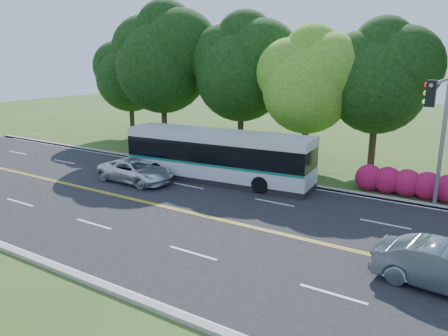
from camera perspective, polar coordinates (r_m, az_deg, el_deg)
The scene contains 11 objects.
ground at distance 19.43m, azimuth 3.30°, elevation -7.66°, with size 120.00×120.00×0.00m, color #304F1A.
road at distance 19.43m, azimuth 3.30°, elevation -7.63°, with size 60.00×14.00×0.02m, color black.
curb_north at distance 25.55m, azimuth 11.18°, elevation -2.27°, with size 60.00×0.30×0.15m, color #9E988E.
curb_south at distance 14.23m, azimuth -11.57°, elevation -16.42°, with size 60.00×0.30×0.15m, color #9E988E.
grass_verge at distance 27.23m, azimuth 12.62°, elevation -1.36°, with size 60.00×4.00×0.10m, color #304F1A.
lane_markings at distance 19.47m, azimuth 3.05°, elevation -7.54°, with size 57.60×13.82×0.00m.
tree_row at distance 31.15m, azimuth 6.22°, elevation 13.31°, with size 44.70×9.10×13.84m.
traffic_signal at distance 21.43m, azimuth 26.43°, elevation 5.89°, with size 0.42×6.10×7.00m.
transit_bus at distance 25.90m, azimuth -0.84°, elevation 1.50°, with size 11.60×3.52×2.99m.
sedan at distance 15.87m, azimuth 27.12°, elevation -11.62°, with size 1.57×4.50×1.48m, color slate.
suv at distance 26.38m, azimuth -11.48°, elevation -0.37°, with size 2.22×4.81×1.34m, color silver.
Camera 1 is at (8.73, -15.75, 7.31)m, focal length 35.00 mm.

